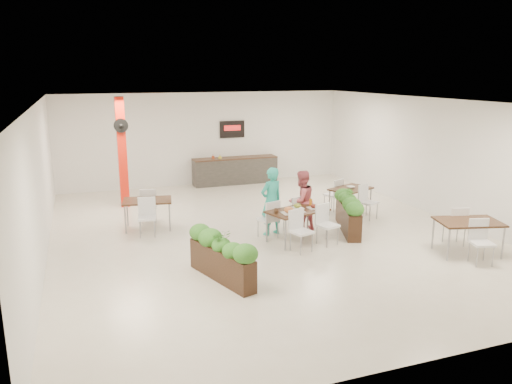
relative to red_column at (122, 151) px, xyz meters
The scene contains 12 objects.
ground 5.11m from the red_column, 51.64° to the right, with size 12.00×12.00×0.00m, color beige.
room_shell 4.85m from the red_column, 51.64° to the right, with size 10.10×12.10×3.22m.
red_column is the anchor object (origin of this frame).
service_counter 4.56m from the red_column, 25.00° to the left, with size 3.00×0.64×2.20m.
main_table 5.84m from the red_column, 52.58° to the right, with size 1.63×1.90×0.92m.
diner_man 5.06m from the red_column, 51.56° to the right, with size 0.61×0.40×1.67m, color #28B09D.
diner_woman 5.59m from the red_column, 45.05° to the right, with size 0.75×0.58×1.54m, color #D65F6B.
planter_left 6.37m from the red_column, 78.83° to the right, with size 0.87×1.86×1.01m.
planter_right 6.69m from the red_column, 40.37° to the right, with size 0.97×1.94×1.07m.
side_table_a 2.64m from the red_column, 81.86° to the right, with size 1.31×1.67×0.92m.
side_table_b 6.63m from the red_column, 27.29° to the right, with size 1.36×1.65×0.92m.
side_table_c 9.41m from the red_column, 44.93° to the right, with size 1.50×1.67×0.92m.
Camera 1 is at (-4.18, -10.95, 3.87)m, focal length 35.00 mm.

